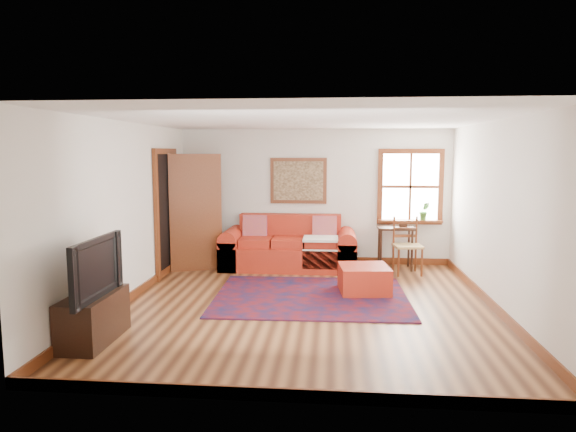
# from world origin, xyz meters

# --- Properties ---
(ground) EXTENTS (5.50, 5.50, 0.00)m
(ground) POSITION_xyz_m (0.00, 0.00, 0.00)
(ground) COLOR #492513
(ground) RESTS_ON ground
(room_envelope) EXTENTS (5.04, 5.54, 2.52)m
(room_envelope) POSITION_xyz_m (0.00, 0.02, 1.65)
(room_envelope) COLOR silver
(room_envelope) RESTS_ON ground
(window) EXTENTS (1.18, 0.20, 1.38)m
(window) POSITION_xyz_m (1.78, 2.70, 1.31)
(window) COLOR white
(window) RESTS_ON ground
(doorway) EXTENTS (0.89, 1.08, 2.14)m
(doorway) POSITION_xyz_m (-2.21, 1.78, 1.07)
(doorway) COLOR black
(doorway) RESTS_ON ground
(framed_artwork) EXTENTS (1.05, 0.07, 0.85)m
(framed_artwork) POSITION_xyz_m (-0.30, 2.71, 1.55)
(framed_artwork) COLOR brown
(framed_artwork) RESTS_ON ground
(persian_rug) EXTENTS (2.80, 2.26, 0.02)m
(persian_rug) POSITION_xyz_m (0.05, 0.42, 0.01)
(persian_rug) COLOR #5E0D12
(persian_rug) RESTS_ON ground
(red_leather_sofa) EXTENTS (2.40, 0.99, 0.94)m
(red_leather_sofa) POSITION_xyz_m (-0.43, 2.28, 0.31)
(red_leather_sofa) COLOR #AF2816
(red_leather_sofa) RESTS_ON ground
(red_ottoman) EXTENTS (0.78, 0.78, 0.41)m
(red_ottoman) POSITION_xyz_m (0.82, 0.72, 0.20)
(red_ottoman) COLOR #AF2816
(red_ottoman) RESTS_ON ground
(side_table) EXTENTS (0.64, 0.48, 0.76)m
(side_table) POSITION_xyz_m (1.46, 2.35, 0.64)
(side_table) COLOR black
(side_table) RESTS_ON ground
(ladder_back_chair) EXTENTS (0.51, 0.49, 0.97)m
(ladder_back_chair) POSITION_xyz_m (1.62, 2.03, 0.53)
(ladder_back_chair) COLOR tan
(ladder_back_chair) RESTS_ON ground
(media_cabinet) EXTENTS (0.44, 0.97, 0.53)m
(media_cabinet) POSITION_xyz_m (-2.27, -1.55, 0.27)
(media_cabinet) COLOR black
(media_cabinet) RESTS_ON ground
(television) EXTENTS (0.15, 1.13, 0.65)m
(television) POSITION_xyz_m (-2.25, -1.67, 0.86)
(television) COLOR black
(television) RESTS_ON media_cabinet
(candle_hurricane) EXTENTS (0.12, 0.12, 0.18)m
(candle_hurricane) POSITION_xyz_m (-2.22, -1.14, 0.62)
(candle_hurricane) COLOR silver
(candle_hurricane) RESTS_ON media_cabinet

